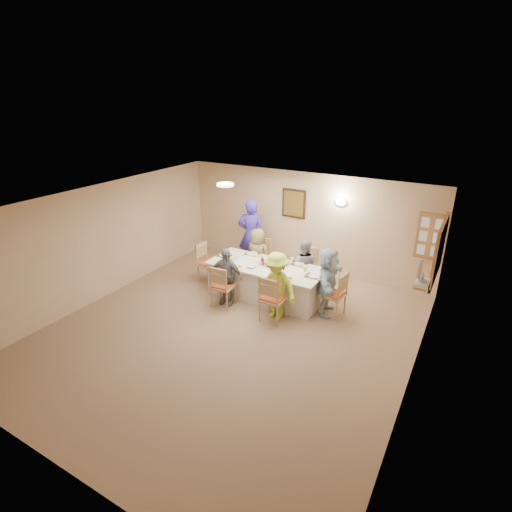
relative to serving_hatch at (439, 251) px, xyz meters
The scene contains 49 objects.
ground 4.28m from the serving_hatch, 143.22° to the right, with size 7.00×7.00×0.00m, color #9D7652.
room_walls 4.01m from the serving_hatch, 143.22° to the right, with size 7.00×7.00×7.00m.
wall_picture 3.67m from the serving_hatch, 163.15° to the left, with size 0.62×0.05×0.72m.
wall_sconce 2.56m from the serving_hatch, 155.76° to the left, with size 0.26×0.09×0.18m, color white.
ceiling_light 4.41m from the serving_hatch, 167.93° to the right, with size 0.36×0.36×0.05m, color white.
serving_hatch is the anchor object (origin of this frame).
hatch_sill 0.54m from the serving_hatch, behind, with size 0.30×1.50×0.05m, color #9C6638.
shutter_door 0.80m from the serving_hatch, 108.89° to the left, with size 0.55×0.04×1.00m, color #9C6638.
fan_shelf 1.36m from the serving_hatch, 93.39° to the right, with size 0.22×0.36×0.03m, color white.
desk_fan 1.36m from the serving_hatch, 94.66° to the right, with size 0.30×0.30×0.28m, color #A5A5A8, non-canonical shape.
dining_table 3.56m from the serving_hatch, 167.10° to the right, with size 2.56×1.08×0.76m, color silver.
chair_back_left 4.02m from the serving_hatch, behind, with size 0.47×0.47×0.98m, color tan, non-canonical shape.
chair_back_right 2.88m from the serving_hatch, behind, with size 0.47×0.47×0.98m, color tan, non-canonical shape.
chair_front_left 4.32m from the serving_hatch, 158.24° to the right, with size 0.46×0.46×0.96m, color tan, non-canonical shape.
chair_front_right 3.27m from the serving_hatch, 150.02° to the right, with size 0.48×0.48×1.01m, color tan, non-canonical shape.
chair_left_end 5.01m from the serving_hatch, behind, with size 0.46×0.46×0.97m, color tan, non-canonical shape.
chair_right_end 2.16m from the serving_hatch, 156.61° to the right, with size 0.46×0.46×0.96m, color tan, non-canonical shape.
diner_back_left 3.99m from the serving_hatch, behind, with size 0.65×0.44×1.30m, color olive.
diner_back_right 2.84m from the serving_hatch, behind, with size 0.69×0.59×1.25m, color gray.
diner_front_left 4.24m from the serving_hatch, 159.78° to the right, with size 0.78×0.40×1.28m, color slate.
diner_front_right 3.15m from the serving_hatch, 151.97° to the right, with size 0.99×0.66×1.42m, color #D0EF40.
diner_right_end 2.17m from the serving_hatch, 158.07° to the right, with size 0.68×1.39×1.44m, color silver.
caregiver 4.40m from the serving_hatch, behind, with size 0.78×0.64×1.85m, color #3E30AC.
placemat_fl 4.14m from the serving_hatch, 163.22° to the right, with size 0.33×0.25×0.01m, color #472B19.
plate_fl 4.13m from the serving_hatch, 163.22° to the right, with size 0.25×0.25×0.02m, color white.
napkin_fl 3.98m from the serving_hatch, 161.75° to the right, with size 0.15×0.15×0.01m, color yellow.
placemat_fr 3.03m from the serving_hatch, 156.45° to the right, with size 0.35×0.26×0.01m, color #472B19.
plate_fr 3.03m from the serving_hatch, 156.45° to the right, with size 0.24×0.24×0.02m, color white.
napkin_fr 2.89m from the serving_hatch, 154.04° to the right, with size 0.13×0.13×0.01m, color yellow.
placemat_bl 3.98m from the serving_hatch, behind, with size 0.34×0.25×0.01m, color #472B19.
plate_bl 3.98m from the serving_hatch, behind, with size 0.26×0.26×0.02m, color white.
napkin_bl 3.81m from the serving_hatch, behind, with size 0.13×0.13×0.01m, color yellow.
placemat_br 2.81m from the serving_hatch, behind, with size 0.35×0.26×0.01m, color #472B19.
plate_br 2.81m from the serving_hatch, behind, with size 0.22×0.22×0.01m, color white.
napkin_br 2.65m from the serving_hatch, behind, with size 0.14×0.14×0.01m, color yellow.
placemat_le 4.52m from the serving_hatch, behind, with size 0.32×0.24×0.01m, color #472B19.
plate_le 4.52m from the serving_hatch, behind, with size 0.22×0.22×0.01m, color white.
napkin_le 4.35m from the serving_hatch, 169.19° to the right, with size 0.15×0.15×0.01m, color yellow.
placemat_re 2.42m from the serving_hatch, 160.86° to the right, with size 0.36×0.26×0.01m, color #472B19.
plate_re 2.42m from the serving_hatch, 160.86° to the right, with size 0.24×0.24×0.01m, color white.
napkin_re 2.27m from the serving_hatch, 158.03° to the right, with size 0.14×0.14×0.01m, color yellow.
teacup_a 4.28m from the serving_hatch, 165.48° to the right, with size 0.14×0.14×0.09m, color white.
teacup_b 2.99m from the serving_hatch, behind, with size 0.11×0.11×0.09m, color white.
bowl_a 3.73m from the serving_hatch, 164.12° to the right, with size 0.25×0.25×0.05m, color white.
bowl_b 3.09m from the serving_hatch, 169.91° to the right, with size 0.23×0.23×0.06m, color white.
condiment_ketchup 3.52m from the serving_hatch, 167.24° to the right, with size 0.11×0.11×0.22m, color #AD0E27.
condiment_brown 3.40m from the serving_hatch, 168.14° to the right, with size 0.13×0.13×0.22m, color #5D2818.
condiment_malt 3.37m from the serving_hatch, 166.07° to the right, with size 0.13×0.13×0.15m, color #5D2818.
drinking_glass 3.58m from the serving_hatch, 168.44° to the right, with size 0.06×0.06×0.10m, color silver.
Camera 1 is at (3.68, -5.37, 4.29)m, focal length 28.00 mm.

